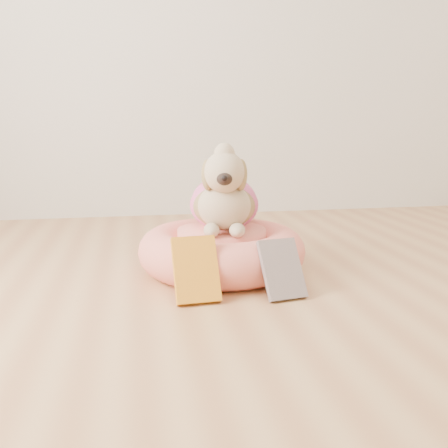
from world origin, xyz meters
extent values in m
plane|color=#BA7E4D|center=(0.00, 0.00, 0.00)|extent=(4.50, 4.50, 0.00)
cylinder|color=#FF8163|center=(-0.10, 1.02, 0.05)|extent=(0.47, 0.47, 0.10)
torus|color=#FF8163|center=(-0.10, 1.02, 0.08)|extent=(0.64, 0.64, 0.17)
cylinder|color=#FF8163|center=(-0.10, 1.02, 0.12)|extent=(0.34, 0.34, 0.09)
cube|color=yellow|center=(-0.24, 0.71, 0.10)|extent=(0.15, 0.14, 0.20)
cube|color=silver|center=(0.05, 0.70, 0.09)|extent=(0.15, 0.15, 0.18)
camera|label=1|loc=(-0.43, -0.82, 0.57)|focal=40.00mm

